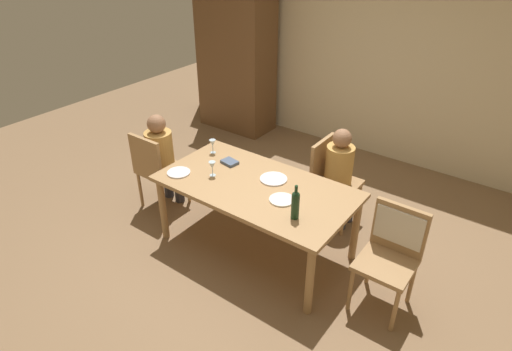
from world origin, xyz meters
The scene contains 16 objects.
ground_plane centered at (0.00, 0.00, 0.00)m, with size 10.00×10.00×0.00m, color #846647.
rear_room_partition centered at (0.00, 2.69, 1.35)m, with size 6.40×0.12×2.70m, color beige.
armoire_cabinet centered at (-2.02, 2.24, 1.10)m, with size 1.18×0.62×2.18m.
dining_table centered at (0.00, 0.00, 0.66)m, with size 1.84×0.99×0.74m.
chair_left_end centered at (-1.30, -0.09, 0.53)m, with size 0.44×0.44×0.92m.
chair_far_right centered at (0.33, 0.87, 0.53)m, with size 0.44×0.44×0.92m.
chair_right_end centered at (1.30, 0.12, 0.59)m, with size 0.44×0.46×0.92m.
person_woman_host centered at (-1.30, 0.03, 0.64)m, with size 0.29×0.34×1.11m.
person_man_bearded centered at (0.44, 0.87, 0.63)m, with size 0.33×0.29×1.09m.
wine_bottle_tall_green centered at (0.56, -0.23, 0.87)m, with size 0.07×0.07×0.31m.
wine_glass_near_left centered at (-0.44, -0.11, 0.84)m, with size 0.07×0.07×0.15m.
wine_glass_centre centered at (-0.75, 0.25, 0.84)m, with size 0.07×0.07×0.15m.
dinner_plate_host centered at (-0.73, -0.27, 0.74)m, with size 0.23×0.23×0.01m, color white.
dinner_plate_guest_left centered at (0.33, -0.07, 0.74)m, with size 0.22×0.22×0.01m, color white.
dinner_plate_guest_right centered at (0.08, 0.17, 0.74)m, with size 0.26×0.26×0.01m, color white.
folded_napkin centered at (-0.46, 0.17, 0.75)m, with size 0.16×0.12×0.03m, color #4C5B75.
Camera 1 is at (2.03, -2.75, 2.86)m, focal length 30.42 mm.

